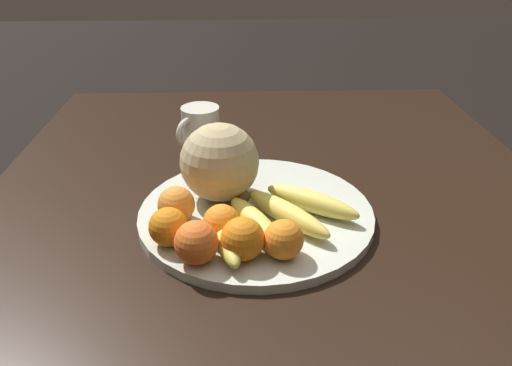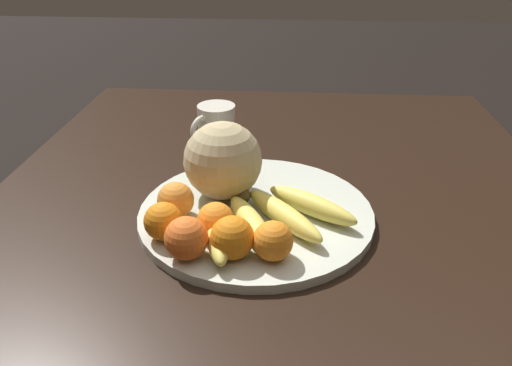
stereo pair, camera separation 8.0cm
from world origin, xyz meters
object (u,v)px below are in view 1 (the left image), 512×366
at_px(orange_top_small, 284,240).
at_px(ceramic_mug, 200,128).
at_px(banana_bunch, 272,217).
at_px(orange_front_right, 222,223).
at_px(orange_mid_center, 196,242).
at_px(orange_front_left, 176,205).
at_px(melon, 220,162).
at_px(kitchen_table, 273,247).
at_px(fruit_bowl, 256,213).
at_px(orange_back_left, 243,239).
at_px(produce_tag, 215,220).
at_px(orange_back_right, 168,227).

bearing_deg(orange_top_small, ceramic_mug, -161.10).
distance_m(banana_bunch, orange_front_right, 0.08).
relative_size(orange_front_right, orange_mid_center, 0.90).
bearing_deg(orange_front_left, melon, 137.75).
bearing_deg(kitchen_table, fruit_bowl, -31.55).
xyz_separation_m(banana_bunch, orange_top_small, (0.08, 0.01, 0.01)).
bearing_deg(orange_front_right, orange_mid_center, -32.21).
bearing_deg(kitchen_table, orange_mid_center, -32.52).
distance_m(orange_front_right, orange_back_left, 0.06).
bearing_deg(kitchen_table, orange_front_left, -62.35).
xyz_separation_m(orange_front_right, ceramic_mug, (-0.37, -0.05, 0.00)).
distance_m(melon, produce_tag, 0.10).
bearing_deg(ceramic_mug, kitchen_table, 31.27).
relative_size(orange_front_right, orange_back_left, 0.90).
bearing_deg(produce_tag, orange_mid_center, 9.86).
height_order(orange_mid_center, produce_tag, orange_mid_center).
bearing_deg(orange_back_left, kitchen_table, 162.75).
relative_size(orange_back_right, orange_top_small, 1.01).
relative_size(orange_front_right, produce_tag, 0.67).
relative_size(orange_front_left, orange_back_right, 1.01).
height_order(melon, orange_back_left, melon).
bearing_deg(orange_mid_center, orange_back_left, 95.26).
height_order(banana_bunch, orange_front_left, orange_front_left).
relative_size(fruit_bowl, orange_back_left, 6.17).
xyz_separation_m(melon, orange_top_small, (0.17, 0.09, -0.04)).
height_order(orange_front_left, orange_back_left, orange_back_left).
bearing_deg(orange_back_right, melon, 152.11).
height_order(orange_front_right, produce_tag, orange_front_right).
xyz_separation_m(orange_front_left, produce_tag, (0.00, 0.06, -0.03)).
bearing_deg(orange_front_right, orange_front_left, -126.53).
relative_size(orange_mid_center, produce_tag, 0.74).
height_order(melon, orange_back_right, melon).
bearing_deg(orange_front_left, orange_back_right, -4.63).
distance_m(orange_mid_center, orange_top_small, 0.12).
bearing_deg(melon, orange_back_right, -27.89).
distance_m(kitchen_table, orange_back_left, 0.24).
distance_m(melon, orange_front_right, 0.13).
distance_m(fruit_bowl, orange_top_small, 0.14).
bearing_deg(produce_tag, orange_top_small, 67.75).
height_order(fruit_bowl, orange_front_right, orange_front_right).
distance_m(banana_bunch, ceramic_mug, 0.37).
distance_m(banana_bunch, orange_back_left, 0.09).
height_order(orange_back_left, orange_top_small, orange_back_left).
bearing_deg(orange_top_small, orange_mid_center, -87.22).
height_order(orange_top_small, ceramic_mug, ceramic_mug).
xyz_separation_m(orange_mid_center, ceramic_mug, (-0.42, -0.02, -0.00)).
height_order(produce_tag, ceramic_mug, ceramic_mug).
bearing_deg(orange_front_right, banana_bunch, 110.25).
relative_size(banana_bunch, orange_mid_center, 4.02).
relative_size(orange_front_left, orange_front_right, 1.04).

